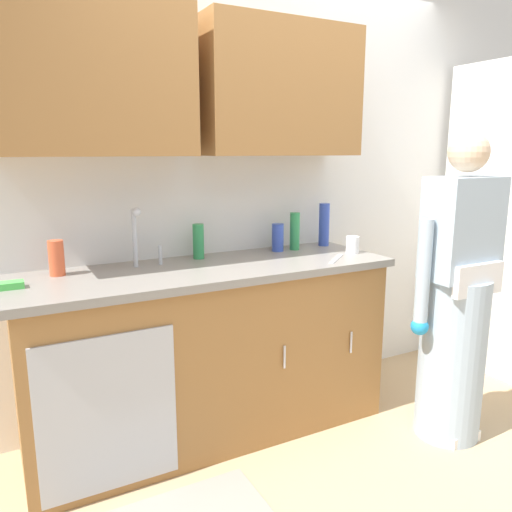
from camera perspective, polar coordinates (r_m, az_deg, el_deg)
ground_plane at (r=2.72m, az=12.97°, el=-22.62°), size 9.00×9.00×0.00m
kitchen_wall_with_uppers at (r=2.99m, az=-0.52°, el=10.90°), size 4.80×0.44×2.70m
closet_door_panel at (r=3.65m, az=27.03°, el=3.06°), size 0.04×1.10×2.10m
counter_cabinet at (r=2.76m, az=-5.36°, el=-11.09°), size 1.90×0.62×0.90m
countertop at (r=2.62m, az=-5.51°, el=-1.55°), size 1.96×0.66×0.04m
sink at (r=2.53m, az=-11.76°, el=-2.10°), size 0.50×0.36×0.35m
person_at_sink at (r=2.85m, az=21.68°, el=-6.02°), size 0.55×0.34×1.62m
bottle_cleaner_spray at (r=2.98m, az=2.48°, el=2.11°), size 0.07×0.07×0.16m
bottle_dish_liquid at (r=2.57m, az=-21.72°, el=-0.21°), size 0.07×0.07×0.17m
bottle_water_tall at (r=3.02m, az=4.42°, el=2.82°), size 0.06×0.06×0.22m
bottle_water_short at (r=3.18m, az=7.74°, el=3.55°), size 0.07×0.07×0.27m
bottle_soap at (r=2.78m, az=-6.56°, el=1.66°), size 0.06×0.06×0.19m
cup_by_sink at (r=2.98m, az=10.90°, el=1.26°), size 0.08×0.08×0.10m
knife_on_counter at (r=2.79m, az=9.08°, el=-0.33°), size 0.20×0.17×0.01m
sponge at (r=2.42m, az=-26.13°, el=-3.00°), size 0.11×0.07×0.03m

